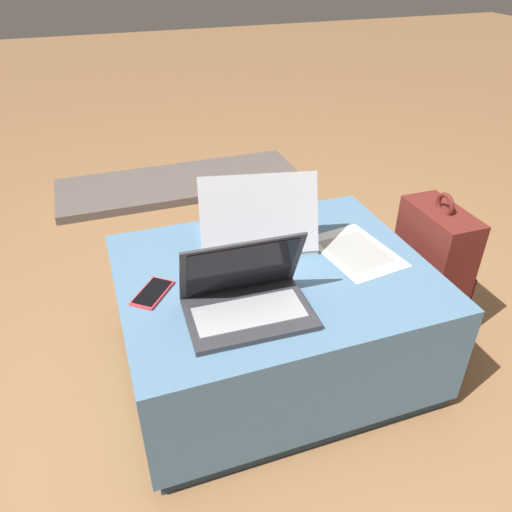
{
  "coord_description": "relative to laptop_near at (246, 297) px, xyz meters",
  "views": [
    {
      "loc": [
        -0.47,
        -1.17,
        1.27
      ],
      "look_at": [
        -0.07,
        -0.02,
        0.48
      ],
      "focal_mm": 35.0,
      "sensor_mm": 36.0,
      "label": 1
    }
  ],
  "objects": [
    {
      "name": "backpack",
      "position": [
        0.76,
        0.17,
        -0.21
      ],
      "size": [
        0.18,
        0.29,
        0.56
      ],
      "rotation": [
        0.0,
        0.0,
        1.57
      ],
      "color": "#5B1E19",
      "rests_on": "ground_plane"
    },
    {
      "name": "paper_sheet",
      "position": [
        0.43,
        0.17,
        -0.05
      ],
      "size": [
        0.25,
        0.32,
        0.0
      ],
      "rotation": [
        0.0,
        0.0,
        0.13
      ],
      "color": "silver",
      "rests_on": "ottoman"
    },
    {
      "name": "laptop_far",
      "position": [
        0.15,
        0.33,
        0.01
      ],
      "size": [
        0.42,
        0.33,
        0.25
      ],
      "rotation": [
        0.0,
        0.0,
        2.93
      ],
      "color": "#B7B7BC",
      "rests_on": "ottoman"
    },
    {
      "name": "laptop_near",
      "position": [
        0.0,
        0.0,
        0.0
      ],
      "size": [
        0.34,
        0.24,
        0.22
      ],
      "rotation": [
        0.0,
        0.0,
        -0.03
      ],
      "color": "#333338",
      "rests_on": "ottoman"
    },
    {
      "name": "cell_phone",
      "position": [
        -0.23,
        0.16,
        -0.04
      ],
      "size": [
        0.14,
        0.15,
        0.01
      ],
      "rotation": [
        0.0,
        0.0,
        5.61
      ],
      "color": "red",
      "rests_on": "ottoman"
    },
    {
      "name": "ground_plane",
      "position": [
        0.14,
        0.16,
        -0.44
      ],
      "size": [
        14.0,
        14.0,
        0.0
      ],
      "primitive_type": "plane",
      "color": "olive"
    },
    {
      "name": "fireplace_hearth",
      "position": [
        0.14,
        1.68,
        -0.42
      ],
      "size": [
        1.4,
        0.5,
        0.04
      ],
      "color": "#564C47",
      "rests_on": "ground_plane"
    },
    {
      "name": "ottoman",
      "position": [
        0.14,
        0.16,
        -0.24
      ],
      "size": [
        0.95,
        0.76,
        0.4
      ],
      "color": "#2A3D4E",
      "rests_on": "ground_plane"
    }
  ]
}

